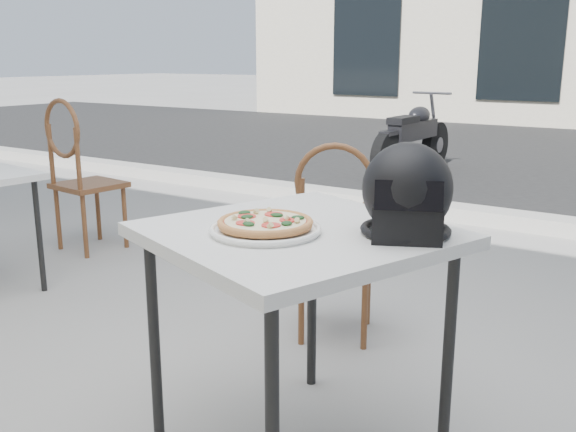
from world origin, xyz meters
The scene contains 10 objects.
ground centered at (0.00, 0.00, 0.00)m, with size 80.00×80.00×0.00m, color gray.
street_asphalt centered at (0.00, 7.00, 0.00)m, with size 30.00×8.00×0.00m, color black.
curb centered at (0.00, 3.00, 0.06)m, with size 30.00×0.25×0.12m, color #9A9790.
cafe_table_main centered at (0.48, -0.48, 0.72)m, with size 1.07×1.07×0.79m.
plate centered at (0.43, -0.58, 0.80)m, with size 0.46×0.46×0.02m.
pizza centered at (0.43, -0.58, 0.83)m, with size 0.37×0.37×0.04m.
helmet centered at (0.80, -0.36, 0.92)m, with size 0.36×0.37×0.28m.
cafe_chair_main centered at (0.15, 0.38, 0.53)m, with size 0.48×0.48×0.96m.
cafe_chair_side centered at (-2.03, 0.70, 0.59)m, with size 0.45×0.45×1.06m.
motorcycle centered at (-1.29, 4.79, 0.41)m, with size 0.48×1.86×0.93m.
Camera 1 is at (1.52, -2.12, 1.31)m, focal length 40.00 mm.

